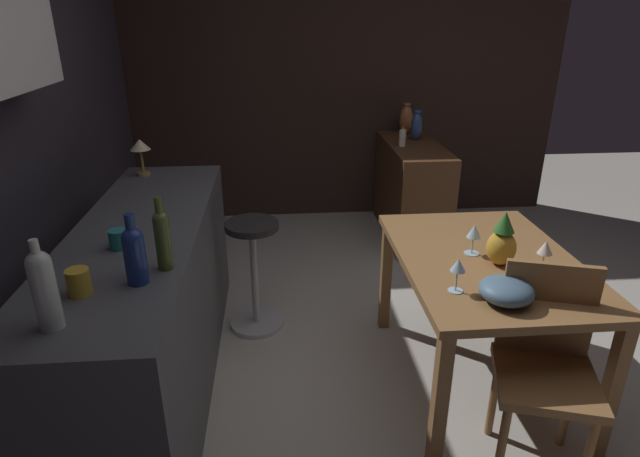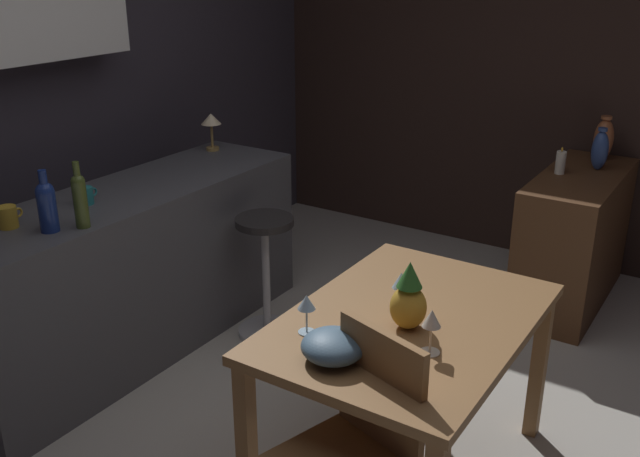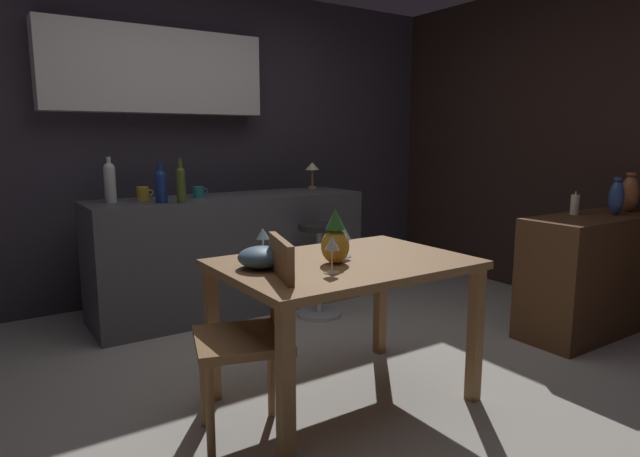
{
  "view_description": "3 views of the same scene",
  "coord_description": "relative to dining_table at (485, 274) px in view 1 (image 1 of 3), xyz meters",
  "views": [
    {
      "loc": [
        -2.3,
        0.74,
        1.86
      ],
      "look_at": [
        0.04,
        0.54,
        0.87
      ],
      "focal_mm": 29.15,
      "sensor_mm": 36.0,
      "label": 1
    },
    {
      "loc": [
        -2.3,
        -1.3,
        2.06
      ],
      "look_at": [
        0.34,
        0.41,
        0.82
      ],
      "focal_mm": 39.9,
      "sensor_mm": 36.0,
      "label": 2
    },
    {
      "loc": [
        -1.63,
        -2.39,
        1.34
      ],
      "look_at": [
        0.22,
        0.4,
        0.78
      ],
      "focal_mm": 30.29,
      "sensor_mm": 36.0,
      "label": 3
    }
  ],
  "objects": [
    {
      "name": "wine_glass_center",
      "position": [
        -0.31,
        0.27,
        0.21
      ],
      "size": [
        0.07,
        0.07,
        0.15
      ],
      "color": "silver",
      "rests_on": "dining_table"
    },
    {
      "name": "kitchen_counter",
      "position": [
        0.15,
        1.7,
        -0.2
      ],
      "size": [
        2.1,
        0.6,
        0.9
      ],
      "primitive_type": "cube",
      "color": "#4C4C51",
      "rests_on": "ground_plane"
    },
    {
      "name": "pillar_candle_tall",
      "position": [
        1.95,
        -0.02,
        0.24
      ],
      "size": [
        0.06,
        0.06,
        0.16
      ],
      "color": "white",
      "rests_on": "sideboard_cabinet"
    },
    {
      "name": "bar_stool",
      "position": [
        0.63,
        1.18,
        -0.27
      ],
      "size": [
        0.34,
        0.34,
        0.71
      ],
      "color": "#262323",
      "rests_on": "ground_plane"
    },
    {
      "name": "wine_bottle_olive",
      "position": [
        -0.3,
        1.48,
        0.39
      ],
      "size": [
        0.06,
        0.06,
        0.3
      ],
      "color": "#475623",
      "rests_on": "kitchen_counter"
    },
    {
      "name": "wine_glass_left",
      "position": [
        0.05,
        0.06,
        0.21
      ],
      "size": [
        0.08,
        0.08,
        0.16
      ],
      "color": "silver",
      "rests_on": "dining_table"
    },
    {
      "name": "cup_mustard",
      "position": [
        -0.49,
        1.75,
        0.3
      ],
      "size": [
        0.12,
        0.08,
        0.1
      ],
      "color": "gold",
      "rests_on": "kitchen_counter"
    },
    {
      "name": "pineapple_centerpiece",
      "position": [
        -0.07,
        -0.03,
        0.21
      ],
      "size": [
        0.14,
        0.14,
        0.27
      ],
      "color": "gold",
      "rests_on": "dining_table"
    },
    {
      "name": "vase_ceramic_blue",
      "position": [
        2.15,
        -0.19,
        0.29
      ],
      "size": [
        0.1,
        0.1,
        0.26
      ],
      "color": "#334C8C",
      "rests_on": "sideboard_cabinet"
    },
    {
      "name": "vase_copper",
      "position": [
        2.4,
        -0.16,
        0.31
      ],
      "size": [
        0.12,
        0.12,
        0.28
      ],
      "color": "#B26038",
      "rests_on": "sideboard_cabinet"
    },
    {
      "name": "wall_side_right",
      "position": [
        2.63,
        0.57,
        0.65
      ],
      "size": [
        0.1,
        4.4,
        2.6
      ],
      "primitive_type": "cube",
      "color": "#33231E",
      "rests_on": "ground_plane"
    },
    {
      "name": "wine_bottle_cobalt",
      "position": [
        -0.42,
        1.56,
        0.38
      ],
      "size": [
        0.08,
        0.08,
        0.28
      ],
      "color": "navy",
      "rests_on": "kitchen_counter"
    },
    {
      "name": "cup_teal",
      "position": [
        -0.09,
        1.72,
        0.3
      ],
      "size": [
        0.12,
        0.08,
        0.08
      ],
      "color": "teal",
      "rests_on": "kitchen_counter"
    },
    {
      "name": "dining_table",
      "position": [
        0.0,
        0.0,
        0.0
      ],
      "size": [
        1.21,
        0.85,
        0.74
      ],
      "color": "olive",
      "rests_on": "ground_plane"
    },
    {
      "name": "ground_plane",
      "position": [
        0.08,
        0.27,
        -0.65
      ],
      "size": [
        9.0,
        9.0,
        0.0
      ],
      "primitive_type": "plane",
      "color": "#B7B2A8"
    },
    {
      "name": "counter_lamp",
      "position": [
        1.01,
        1.86,
        0.43
      ],
      "size": [
        0.12,
        0.12,
        0.23
      ],
      "color": "#A58447",
      "rests_on": "kitchen_counter"
    },
    {
      "name": "wine_glass_right",
      "position": [
        -0.2,
        -0.17,
        0.22
      ],
      "size": [
        0.07,
        0.07,
        0.17
      ],
      "color": "silver",
      "rests_on": "dining_table"
    },
    {
      "name": "fruit_bowl",
      "position": [
        -0.41,
        0.09,
        0.14
      ],
      "size": [
        0.22,
        0.22,
        0.1
      ],
      "primitive_type": "ellipsoid",
      "color": "slate",
      "rests_on": "dining_table"
    },
    {
      "name": "sideboard_cabinet",
      "position": [
        2.0,
        -0.14,
        -0.24
      ],
      "size": [
        1.1,
        0.44,
        0.82
      ],
      "primitive_type": "cube",
      "color": "#56351E",
      "rests_on": "ground_plane"
    },
    {
      "name": "wine_bottle_clear",
      "position": [
        -0.7,
        1.77,
        0.4
      ],
      "size": [
        0.08,
        0.08,
        0.31
      ],
      "color": "silver",
      "rests_on": "kitchen_counter"
    },
    {
      "name": "chair_near_window",
      "position": [
        -0.53,
        -0.07,
        -0.14
      ],
      "size": [
        0.5,
        0.5,
        0.91
      ],
      "color": "olive",
      "rests_on": "ground_plane"
    }
  ]
}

